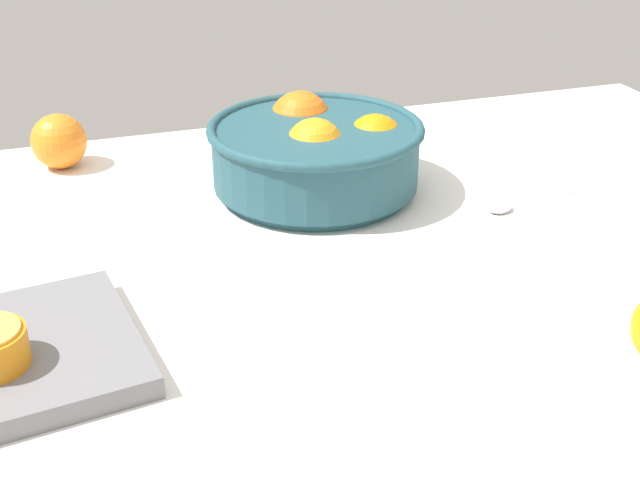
% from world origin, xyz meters
% --- Properties ---
extents(ground_plane, '(1.49, 0.93, 0.03)m').
position_xyz_m(ground_plane, '(0.00, 0.00, -0.01)').
color(ground_plane, white).
extents(fruit_bowl, '(0.27, 0.27, 0.11)m').
position_xyz_m(fruit_bowl, '(0.08, 0.19, 0.05)').
color(fruit_bowl, '#234C56').
rests_on(fruit_bowl, ground_plane).
extents(loose_orange_0, '(0.07, 0.07, 0.07)m').
position_xyz_m(loose_orange_0, '(-0.22, 0.37, 0.04)').
color(loose_orange_0, orange).
rests_on(loose_orange_0, ground_plane).
extents(spoon, '(0.17, 0.05, 0.01)m').
position_xyz_m(spoon, '(0.32, 0.06, 0.00)').
color(spoon, silver).
rests_on(spoon, ground_plane).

